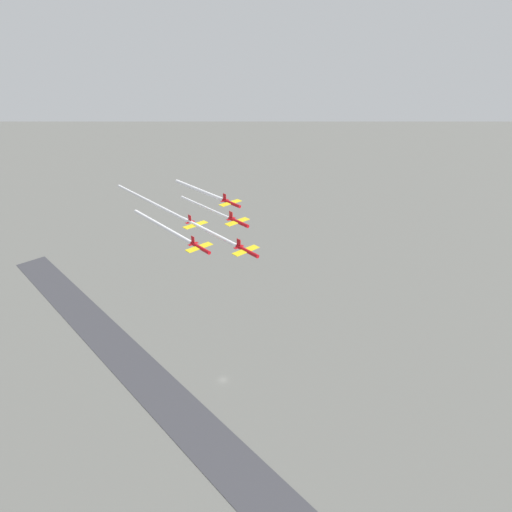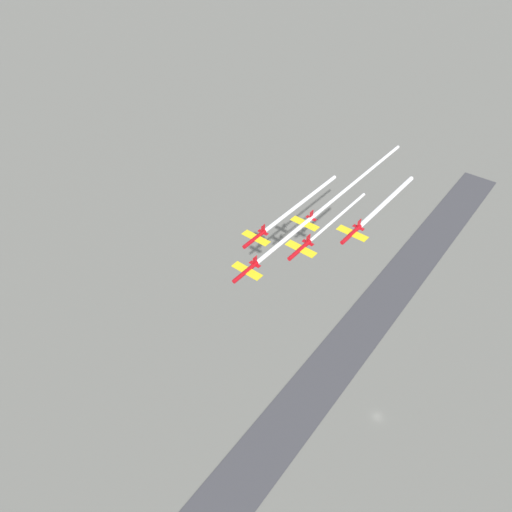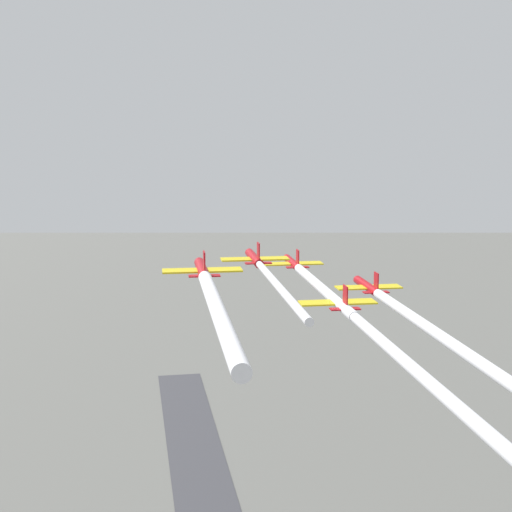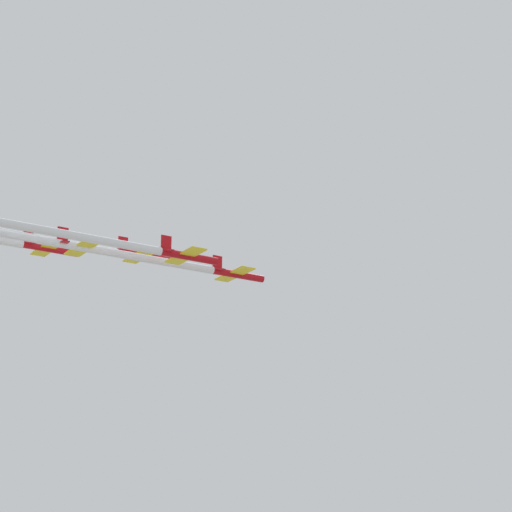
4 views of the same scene
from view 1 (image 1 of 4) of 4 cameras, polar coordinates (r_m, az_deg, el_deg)
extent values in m
plane|color=#60605B|center=(232.10, -4.74, -17.25)|extent=(3000.00, 3000.00, 0.00)
cube|color=#38383D|center=(193.82, -0.88, -29.76)|extent=(179.71, 537.63, 0.20)
cylinder|color=#B20C14|center=(117.34, -1.26, 0.69)|extent=(4.03, 9.25, 1.14)
cube|color=yellow|center=(117.76, -1.46, 0.79)|extent=(9.08, 5.12, 0.19)
cube|color=#B20C14|center=(119.35, -2.49, 1.92)|extent=(0.66, 1.63, 2.29)
cube|color=#B20C14|center=(119.97, -2.47, 1.31)|extent=(3.52, 2.13, 0.12)
cylinder|color=#B20C14|center=(129.61, -2.52, 4.85)|extent=(4.03, 9.25, 1.14)
cube|color=yellow|center=(130.06, -2.69, 4.92)|extent=(9.08, 5.12, 0.19)
cube|color=#B20C14|center=(131.85, -3.61, 5.89)|extent=(0.66, 1.63, 2.29)
cube|color=#B20C14|center=(132.38, -3.59, 5.32)|extent=(3.52, 2.13, 0.12)
cylinder|color=#B20C14|center=(123.04, -7.96, 1.15)|extent=(4.03, 9.25, 1.14)
cube|color=yellow|center=(123.50, -8.12, 1.25)|extent=(9.08, 5.12, 0.19)
cube|color=#B20C14|center=(125.34, -9.01, 2.31)|extent=(0.66, 1.63, 2.29)
cube|color=#B20C14|center=(125.95, -8.96, 1.73)|extent=(3.52, 2.13, 0.12)
cylinder|color=#B20C14|center=(143.16, -3.53, 7.52)|extent=(4.03, 9.25, 1.14)
cube|color=yellow|center=(143.62, -3.69, 7.59)|extent=(9.08, 5.12, 0.19)
cube|color=#B20C14|center=(145.54, -4.52, 8.43)|extent=(0.66, 1.63, 2.29)
cube|color=#B20C14|center=(146.01, -4.49, 7.90)|extent=(3.52, 2.13, 0.12)
cylinder|color=#B20C14|center=(136.31, -8.51, 4.35)|extent=(4.03, 9.25, 1.14)
cube|color=yellow|center=(136.79, -8.66, 4.43)|extent=(9.08, 5.12, 0.19)
cube|color=#B20C14|center=(138.76, -9.45, 5.35)|extent=(0.66, 1.63, 2.29)
cube|color=#B20C14|center=(139.30, -9.41, 4.80)|extent=(3.52, 2.13, 0.12)
cylinder|color=white|center=(131.06, -6.80, 3.49)|extent=(10.28, 27.91, 1.21)
cylinder|color=white|center=(143.81, -7.44, 6.98)|extent=(9.85, 27.57, 0.83)
cylinder|color=white|center=(141.37, -13.41, 4.25)|extent=(12.86, 35.76, 1.18)
cylinder|color=white|center=(158.72, -8.23, 9.32)|extent=(11.14, 30.15, 1.35)
cylinder|color=white|center=(162.06, -14.93, 7.52)|extent=(18.03, 51.63, 1.07)
camera|label=2|loc=(135.05, 53.85, 33.36)|focal=35.00mm
camera|label=3|loc=(206.21, -16.79, 16.74)|focal=50.00mm
camera|label=4|loc=(196.91, -53.91, -15.52)|focal=70.00mm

